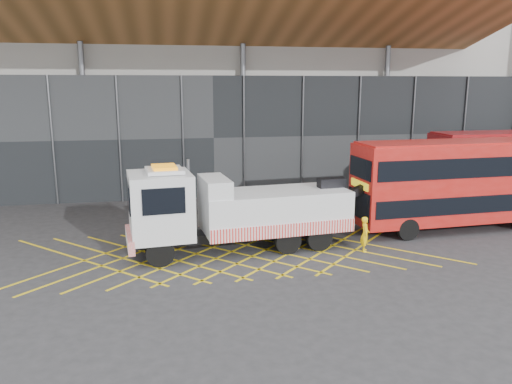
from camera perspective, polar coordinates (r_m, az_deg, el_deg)
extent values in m
plane|color=#2B2C2E|center=(22.64, -6.84, -7.03)|extent=(120.00, 120.00, 0.00)
cube|color=yellow|center=(22.88, -19.02, -7.41)|extent=(7.16, 7.16, 0.01)
cube|color=yellow|center=(22.88, -19.02, -7.41)|extent=(7.16, 7.16, 0.01)
cube|color=yellow|center=(22.69, -14.99, -7.32)|extent=(7.16, 7.16, 0.01)
cube|color=yellow|center=(22.69, -14.99, -7.32)|extent=(7.16, 7.16, 0.01)
cube|color=yellow|center=(22.61, -10.92, -7.18)|extent=(7.16, 7.16, 0.01)
cube|color=yellow|center=(22.61, -10.92, -7.18)|extent=(7.16, 7.16, 0.01)
cube|color=yellow|center=(22.64, -6.84, -7.02)|extent=(7.16, 7.16, 0.01)
cube|color=yellow|center=(22.64, -6.84, -7.02)|extent=(7.16, 7.16, 0.01)
cube|color=yellow|center=(22.78, -2.79, -6.82)|extent=(7.16, 7.16, 0.01)
cube|color=yellow|center=(22.78, -2.79, -6.82)|extent=(7.16, 7.16, 0.01)
cube|color=yellow|center=(23.04, 1.18, -6.59)|extent=(7.16, 7.16, 0.01)
cube|color=yellow|center=(23.04, 1.18, -6.59)|extent=(7.16, 7.16, 0.01)
cube|color=yellow|center=(23.40, 5.04, -6.33)|extent=(7.16, 7.16, 0.01)
cube|color=yellow|center=(23.40, 5.04, -6.33)|extent=(7.16, 7.16, 0.01)
cube|color=yellow|center=(23.86, 8.77, -6.06)|extent=(7.16, 7.16, 0.01)
cube|color=yellow|center=(23.86, 8.77, -6.06)|extent=(7.16, 7.16, 0.01)
cube|color=yellow|center=(24.42, 12.33, -5.78)|extent=(7.16, 7.16, 0.01)
cube|color=yellow|center=(24.42, 12.33, -5.78)|extent=(7.16, 7.16, 0.01)
cube|color=gray|center=(40.52, -6.12, 14.33)|extent=(55.00, 14.00, 18.00)
cube|color=black|center=(33.39, -4.92, 6.25)|extent=(55.00, 0.80, 8.00)
cube|color=brown|center=(29.67, -8.53, 19.95)|extent=(40.00, 11.93, 4.07)
cylinder|color=#595B60|center=(33.29, -18.87, 7.36)|extent=(0.36, 0.36, 10.00)
cylinder|color=#595B60|center=(33.36, -1.47, 8.01)|extent=(0.36, 0.36, 10.00)
cylinder|color=#595B60|center=(36.31, 14.47, 7.97)|extent=(0.36, 0.36, 10.00)
cube|color=black|center=(22.89, -1.45, -4.74)|extent=(10.36, 2.20, 0.38)
cube|color=silver|center=(21.83, -10.85, -1.51)|extent=(2.88, 2.98, 2.82)
cube|color=black|center=(21.63, -14.38, -0.47)|extent=(0.31, 2.38, 1.19)
cube|color=red|center=(22.11, -14.21, -5.28)|extent=(0.58, 2.83, 0.60)
cube|color=orange|center=(21.53, -10.45, 2.82)|extent=(1.11, 1.40, 0.13)
cube|color=silver|center=(23.04, 2.18, -1.97)|extent=(6.98, 3.42, 1.74)
cube|color=red|center=(21.96, 3.35, -4.46)|extent=(6.69, 0.79, 0.60)
cube|color=silver|center=(22.03, -4.74, 0.67)|extent=(1.36, 2.70, 0.76)
cube|color=black|center=(23.87, 8.62, 0.93)|extent=(1.35, 0.68, 0.54)
cube|color=black|center=(24.45, 10.88, -0.18)|extent=(2.40, 0.63, 1.17)
cylinder|color=black|center=(21.20, -10.91, -6.81)|extent=(1.23, 0.51, 1.19)
cylinder|color=black|center=(23.36, -11.51, -5.05)|extent=(1.23, 0.51, 1.19)
cylinder|color=black|center=(22.96, 7.20, -5.20)|extent=(1.23, 0.51, 1.19)
cylinder|color=black|center=(24.97, 5.09, -3.72)|extent=(1.23, 0.51, 1.19)
cylinder|color=#595B60|center=(22.93, -7.70, 0.78)|extent=(0.15, 0.15, 2.39)
cube|color=#AD140F|center=(27.84, 22.43, 1.15)|extent=(11.46, 3.22, 4.00)
cube|color=black|center=(28.02, 22.27, -0.74)|extent=(11.01, 3.26, 0.88)
cube|color=black|center=(27.69, 22.58, 3.01)|extent=(11.01, 3.26, 0.98)
cube|color=black|center=(25.14, 11.67, -1.34)|extent=(0.18, 2.31, 1.34)
cube|color=black|center=(24.79, 11.85, 2.72)|extent=(0.18, 2.31, 0.98)
cube|color=yellow|center=(24.93, 11.75, 0.84)|extent=(0.16, 1.84, 0.36)
cube|color=#AD140F|center=(27.55, 22.77, 5.30)|extent=(11.23, 3.00, 0.12)
cylinder|color=black|center=(25.38, 16.95, -4.10)|extent=(1.09, 0.37, 1.07)
cylinder|color=black|center=(27.33, 14.50, -2.81)|extent=(1.09, 0.37, 1.07)
cylinder|color=black|center=(31.13, 25.82, -1.84)|extent=(1.09, 0.37, 1.07)
cube|color=black|center=(31.47, 19.78, 0.90)|extent=(0.08, 2.33, 1.35)
cube|color=black|center=(31.19, 20.02, 4.17)|extent=(0.08, 2.33, 0.98)
cube|color=yellow|center=(31.30, 19.90, 2.67)|extent=(0.07, 1.85, 0.36)
cylinder|color=black|center=(31.86, 23.95, -1.36)|extent=(1.08, 0.32, 1.08)
cylinder|color=black|center=(33.75, 21.70, -0.47)|extent=(1.08, 0.32, 1.08)
imported|color=yellow|center=(23.13, 12.35, -4.72)|extent=(0.55, 0.68, 1.61)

